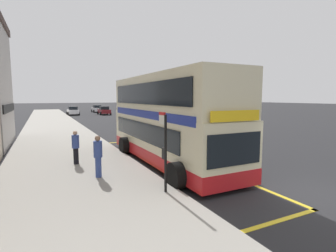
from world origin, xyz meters
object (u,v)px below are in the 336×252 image
double_decker_bus (167,122)px  pedestrian_further_back (98,155)px  bus_stop_sign (165,145)px  parked_car_white_distant (73,111)px  parked_car_teal_across (136,117)px  parked_car_white_ahead (97,109)px  pedestrian_waiting_near_sign (76,146)px  parked_car_maroon_kerbside (104,111)px

double_decker_bus → pedestrian_further_back: double_decker_bus is taller
bus_stop_sign → parked_car_white_distant: 43.78m
parked_car_teal_across → parked_car_white_distant: 21.04m
double_decker_bus → bus_stop_sign: bearing=-117.2°
double_decker_bus → parked_car_white_distant: (-0.43, 39.74, -1.26)m
parked_car_teal_across → pedestrian_further_back: 22.71m
parked_car_white_ahead → pedestrian_further_back: pedestrian_further_back is taller
bus_stop_sign → pedestrian_waiting_near_sign: bus_stop_sign is taller
parked_car_white_ahead → pedestrian_waiting_near_sign: bearing=80.0°
parked_car_white_distant → double_decker_bus: bearing=-87.9°
bus_stop_sign → double_decker_bus: bearing=62.8°
parked_car_teal_across → parked_car_maroon_kerbside: size_ratio=1.00×
double_decker_bus → pedestrian_further_back: bearing=-159.2°
bus_stop_sign → parked_car_white_distant: (1.62, 43.74, -0.92)m
parked_car_white_ahead → pedestrian_further_back: bearing=81.2°
parked_car_white_ahead → pedestrian_waiting_near_sign: pedestrian_waiting_near_sign is taller
double_decker_bus → parked_car_maroon_kerbside: size_ratio=2.44×
parked_car_white_distant → parked_car_white_ahead: (5.87, 7.04, 0.00)m
parked_car_white_ahead → bus_stop_sign: bearing=83.7°
parked_car_maroon_kerbside → parked_car_white_distant: bearing=162.4°
double_decker_bus → bus_stop_sign: 4.51m
parked_car_teal_across → pedestrian_further_back: (-8.93, -20.88, 0.25)m
pedestrian_waiting_near_sign → pedestrian_further_back: bearing=-77.7°
double_decker_bus → pedestrian_waiting_near_sign: (-4.32, 1.12, -1.06)m
parked_car_white_distant → parked_car_maroon_kerbside: size_ratio=1.00×
parked_car_white_ahead → pedestrian_further_back: size_ratio=2.50×
pedestrian_waiting_near_sign → pedestrian_further_back: (0.56, -2.55, 0.04)m
parked_car_teal_across → parked_car_maroon_kerbside: same height
pedestrian_waiting_near_sign → parked_car_teal_across: bearing=62.7°
parked_car_white_ahead → parked_car_white_distant: bearing=52.2°
parked_car_white_distant → parked_car_white_ahead: bearing=51.6°
parked_car_white_distant → parked_car_maroon_kerbside: 5.77m
bus_stop_sign → pedestrian_waiting_near_sign: 5.64m
pedestrian_waiting_near_sign → pedestrian_further_back: size_ratio=0.96×
double_decker_bus → pedestrian_further_back: size_ratio=6.10×
parked_car_white_ahead → pedestrian_waiting_near_sign: size_ratio=2.62×
bus_stop_sign → parked_car_maroon_kerbside: (7.14, 42.06, -0.92)m
bus_stop_sign → parked_car_maroon_kerbside: bus_stop_sign is taller
parked_car_white_distant → parked_car_teal_across: bearing=-73.1°
double_decker_bus → parked_car_white_distant: double_decker_bus is taller
parked_car_teal_across → pedestrian_waiting_near_sign: bearing=62.8°
parked_car_maroon_kerbside → parked_car_white_ahead: (0.35, 8.72, 0.00)m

